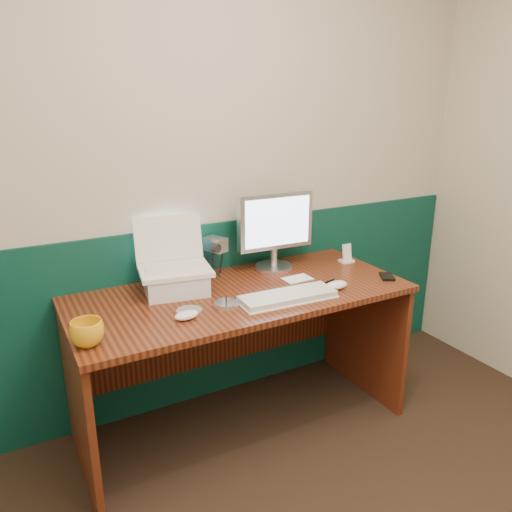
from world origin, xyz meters
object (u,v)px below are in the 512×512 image
desk (242,361)px  keyboard (288,297)px  laptop (174,245)px  mug (87,333)px  monitor (274,231)px  camcorder (216,259)px

desk → keyboard: (0.14, -0.19, 0.39)m
laptop → mug: (-0.47, -0.34, -0.18)m
monitor → camcorder: monitor is taller
laptop → camcorder: size_ratio=1.82×
laptop → keyboard: 0.58m
desk → keyboard: size_ratio=3.60×
monitor → keyboard: bearing=-108.9°
monitor → keyboard: monitor is taller
mug → keyboard: bearing=0.7°
monitor → mug: bearing=-155.6°
camcorder → desk: bearing=-108.9°
desk → laptop: size_ratio=4.90×
laptop → mug: size_ratio=2.61×
keyboard → mug: bearing=-176.4°
mug → monitor: bearing=21.5°
laptop → mug: 0.61m
monitor → keyboard: (-0.16, -0.40, -0.19)m
desk → mug: bearing=-164.7°
desk → camcorder: bearing=92.7°
laptop → monitor: size_ratio=0.79×
camcorder → monitor: bearing=-30.5°
mug → camcorder: (0.73, 0.46, 0.04)m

